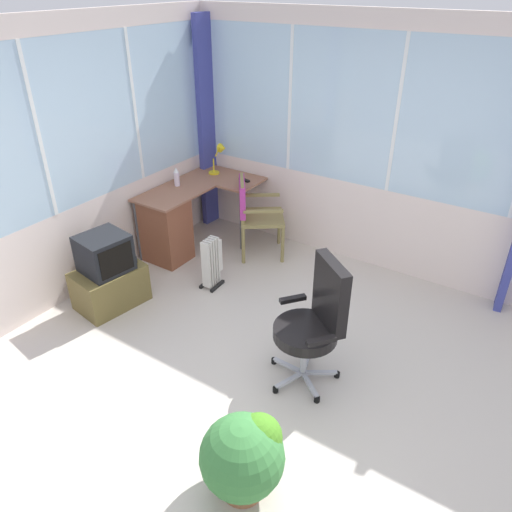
{
  "coord_description": "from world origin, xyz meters",
  "views": [
    {
      "loc": [
        -2.42,
        -1.47,
        2.86
      ],
      "look_at": [
        0.53,
        0.48,
        0.8
      ],
      "focal_mm": 34.29,
      "sensor_mm": 36.0,
      "label": 1
    }
  ],
  "objects_px": {
    "desk_lamp": "(221,154)",
    "potted_plant": "(244,455)",
    "tv_remote": "(244,180)",
    "office_chair": "(316,317)",
    "desk": "(170,224)",
    "spray_bottle": "(177,177)",
    "space_heater": "(212,262)",
    "tv_on_stand": "(108,275)",
    "wooden_armchair": "(251,208)"
  },
  "relations": [
    {
      "from": "desk_lamp",
      "to": "office_chair",
      "type": "bearing_deg",
      "value": -128.31
    },
    {
      "from": "tv_remote",
      "to": "office_chair",
      "type": "height_order",
      "value": "office_chair"
    },
    {
      "from": "tv_on_stand",
      "to": "potted_plant",
      "type": "bearing_deg",
      "value": -112.75
    },
    {
      "from": "tv_remote",
      "to": "space_heater",
      "type": "bearing_deg",
      "value": -149.63
    },
    {
      "from": "spray_bottle",
      "to": "potted_plant",
      "type": "height_order",
      "value": "spray_bottle"
    },
    {
      "from": "tv_on_stand",
      "to": "potted_plant",
      "type": "relative_size",
      "value": 1.31
    },
    {
      "from": "desk_lamp",
      "to": "space_heater",
      "type": "distance_m",
      "value": 1.51
    },
    {
      "from": "desk_lamp",
      "to": "tv_remote",
      "type": "relative_size",
      "value": 2.4
    },
    {
      "from": "desk",
      "to": "space_heater",
      "type": "height_order",
      "value": "desk"
    },
    {
      "from": "space_heater",
      "to": "potted_plant",
      "type": "relative_size",
      "value": 0.95
    },
    {
      "from": "tv_remote",
      "to": "space_heater",
      "type": "relative_size",
      "value": 0.27
    },
    {
      "from": "tv_on_stand",
      "to": "spray_bottle",
      "type": "bearing_deg",
      "value": 10.65
    },
    {
      "from": "wooden_armchair",
      "to": "tv_on_stand",
      "type": "xyz_separation_m",
      "value": [
        -1.6,
        0.58,
        -0.25
      ]
    },
    {
      "from": "spray_bottle",
      "to": "potted_plant",
      "type": "distance_m",
      "value": 3.41
    },
    {
      "from": "desk",
      "to": "potted_plant",
      "type": "bearing_deg",
      "value": -129.85
    },
    {
      "from": "desk_lamp",
      "to": "tv_remote",
      "type": "bearing_deg",
      "value": -100.5
    },
    {
      "from": "desk_lamp",
      "to": "potted_plant",
      "type": "relative_size",
      "value": 0.62
    },
    {
      "from": "tv_on_stand",
      "to": "potted_plant",
      "type": "height_order",
      "value": "tv_on_stand"
    },
    {
      "from": "tv_remote",
      "to": "tv_on_stand",
      "type": "height_order",
      "value": "tv_remote"
    },
    {
      "from": "office_chair",
      "to": "tv_on_stand",
      "type": "bearing_deg",
      "value": 95.47
    },
    {
      "from": "potted_plant",
      "to": "desk",
      "type": "bearing_deg",
      "value": 50.15
    },
    {
      "from": "desk",
      "to": "desk_lamp",
      "type": "relative_size",
      "value": 3.82
    },
    {
      "from": "desk",
      "to": "space_heater",
      "type": "xyz_separation_m",
      "value": [
        -0.23,
        -0.76,
        -0.13
      ]
    },
    {
      "from": "wooden_armchair",
      "to": "desk_lamp",
      "type": "bearing_deg",
      "value": 62.49
    },
    {
      "from": "wooden_armchair",
      "to": "spray_bottle",
      "type": "bearing_deg",
      "value": 107.75
    },
    {
      "from": "space_heater",
      "to": "potted_plant",
      "type": "xyz_separation_m",
      "value": [
        -1.76,
        -1.62,
        0.04
      ]
    },
    {
      "from": "spray_bottle",
      "to": "wooden_armchair",
      "type": "height_order",
      "value": "spray_bottle"
    },
    {
      "from": "tv_remote",
      "to": "potted_plant",
      "type": "height_order",
      "value": "tv_remote"
    },
    {
      "from": "desk_lamp",
      "to": "tv_remote",
      "type": "distance_m",
      "value": 0.46
    },
    {
      "from": "spray_bottle",
      "to": "potted_plant",
      "type": "relative_size",
      "value": 0.37
    },
    {
      "from": "tv_remote",
      "to": "space_heater",
      "type": "height_order",
      "value": "tv_remote"
    },
    {
      "from": "spray_bottle",
      "to": "wooden_armchair",
      "type": "bearing_deg",
      "value": -72.25
    },
    {
      "from": "potted_plant",
      "to": "tv_on_stand",
      "type": "bearing_deg",
      "value": 67.25
    },
    {
      "from": "spray_bottle",
      "to": "tv_remote",
      "type": "bearing_deg",
      "value": -45.63
    },
    {
      "from": "spray_bottle",
      "to": "tv_on_stand",
      "type": "xyz_separation_m",
      "value": [
        -1.33,
        -0.25,
        -0.52
      ]
    },
    {
      "from": "desk",
      "to": "desk_lamp",
      "type": "bearing_deg",
      "value": -3.28
    },
    {
      "from": "tv_on_stand",
      "to": "potted_plant",
      "type": "xyz_separation_m",
      "value": [
        -0.94,
        -2.24,
        -0.02
      ]
    },
    {
      "from": "wooden_armchair",
      "to": "potted_plant",
      "type": "bearing_deg",
      "value": -146.84
    },
    {
      "from": "desk_lamp",
      "to": "office_chair",
      "type": "relative_size",
      "value": 0.34
    },
    {
      "from": "tv_on_stand",
      "to": "desk_lamp",
      "type": "bearing_deg",
      "value": 2.59
    },
    {
      "from": "tv_remote",
      "to": "spray_bottle",
      "type": "xyz_separation_m",
      "value": [
        -0.54,
        0.56,
        0.09
      ]
    },
    {
      "from": "desk",
      "to": "wooden_armchair",
      "type": "xyz_separation_m",
      "value": [
        0.55,
        -0.72,
        0.17
      ]
    },
    {
      "from": "office_chair",
      "to": "space_heater",
      "type": "relative_size",
      "value": 1.92
    },
    {
      "from": "desk_lamp",
      "to": "spray_bottle",
      "type": "bearing_deg",
      "value": 165.25
    },
    {
      "from": "spray_bottle",
      "to": "space_heater",
      "type": "distance_m",
      "value": 1.16
    },
    {
      "from": "wooden_armchair",
      "to": "office_chair",
      "type": "bearing_deg",
      "value": -132.22
    },
    {
      "from": "office_chair",
      "to": "desk",
      "type": "bearing_deg",
      "value": 69.53
    },
    {
      "from": "desk_lamp",
      "to": "space_heater",
      "type": "bearing_deg",
      "value": -147.76
    },
    {
      "from": "desk",
      "to": "tv_on_stand",
      "type": "distance_m",
      "value": 1.06
    },
    {
      "from": "desk_lamp",
      "to": "potted_plant",
      "type": "bearing_deg",
      "value": -141.11
    }
  ]
}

